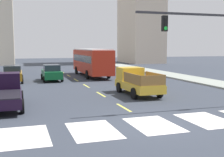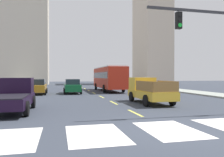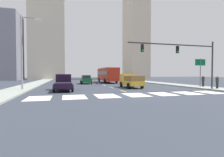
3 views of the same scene
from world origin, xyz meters
name	(u,v)px [view 1 (image 1 of 3)]	position (x,y,z in m)	size (l,w,h in m)	color
ground_plane	(153,125)	(0.00, 0.00, 0.00)	(160.00, 160.00, 0.00)	#333944
sidewalk_right	(180,77)	(12.23, 18.00, 0.07)	(3.25, 110.00, 0.15)	#959D93
crosswalk_stripe_1	(24,137)	(-5.78, 0.00, 0.00)	(2.01, 3.04, 0.01)	silver
crosswalk_stripe_2	(93,130)	(-2.89, 0.00, 0.00)	(2.01, 3.04, 0.01)	silver
crosswalk_stripe_3	(153,125)	(0.00, 0.00, 0.00)	(2.01, 3.04, 0.01)	silver
crosswalk_stripe_4	(206,120)	(2.89, 0.00, 0.00)	(2.01, 3.04, 0.01)	silver
lane_dash_0	(124,107)	(0.00, 4.00, 0.00)	(0.16, 2.40, 0.01)	#D1CC4D
lane_dash_1	(101,94)	(0.00, 9.00, 0.00)	(0.16, 2.40, 0.01)	#D1CC4D
lane_dash_2	(86,86)	(0.00, 14.00, 0.00)	(0.16, 2.40, 0.01)	#D1CC4D
lane_dash_3	(76,80)	(0.00, 19.00, 0.00)	(0.16, 2.40, 0.01)	#D1CC4D
lane_dash_4	(68,76)	(0.00, 24.00, 0.00)	(0.16, 2.40, 0.01)	#D1CC4D
lane_dash_5	(63,72)	(0.00, 29.00, 0.00)	(0.16, 2.40, 0.01)	#D1CC4D
lane_dash_6	(58,70)	(0.00, 34.00, 0.00)	(0.16, 2.40, 0.01)	#D1CC4D
lane_dash_7	(54,67)	(0.00, 39.00, 0.00)	(0.16, 2.40, 0.01)	#D1CC4D
pickup_stakebed	(136,82)	(2.61, 8.35, 0.94)	(2.18, 5.20, 1.96)	gold
pickup_dark	(4,92)	(-6.75, 6.34, 0.92)	(2.18, 5.20, 1.96)	black
city_bus	(92,60)	(2.59, 22.35, 1.95)	(2.72, 10.80, 3.32)	#B22716
sedan_near_right	(13,74)	(-6.51, 18.77, 0.86)	(2.02, 4.40, 1.72)	#A26E18
sedan_mid	(52,73)	(-2.59, 19.04, 0.86)	(2.02, 4.40, 1.72)	#0F562A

